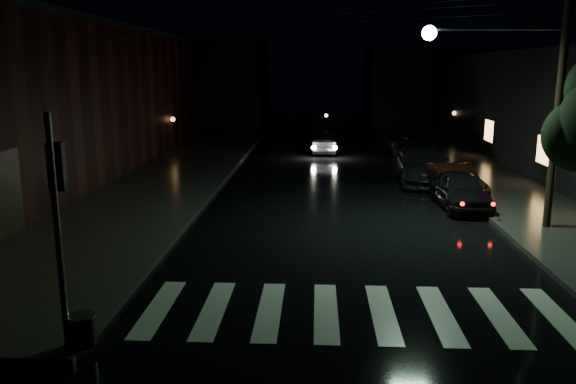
# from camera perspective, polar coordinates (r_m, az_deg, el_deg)

# --- Properties ---
(ground) EXTENTS (120.00, 120.00, 0.00)m
(ground) POSITION_cam_1_polar(r_m,az_deg,el_deg) (11.94, -7.98, -12.70)
(ground) COLOR black
(ground) RESTS_ON ground
(sidewalk_left) EXTENTS (6.00, 44.00, 0.15)m
(sidewalk_left) POSITION_cam_1_polar(r_m,az_deg,el_deg) (26.11, -13.05, 1.08)
(sidewalk_left) COLOR #282826
(sidewalk_left) RESTS_ON ground
(sidewalk_right) EXTENTS (4.00, 44.00, 0.15)m
(sidewalk_right) POSITION_cam_1_polar(r_m,az_deg,el_deg) (26.30, 20.22, 0.71)
(sidewalk_right) COLOR #282826
(sidewalk_right) RESTS_ON ground
(building_left) EXTENTS (10.00, 36.00, 7.00)m
(building_left) POSITION_cam_1_polar(r_m,az_deg,el_deg) (30.18, -25.33, 8.27)
(building_left) COLOR black
(building_left) RESTS_ON ground
(building_far_left) EXTENTS (14.00, 10.00, 8.00)m
(building_far_left) POSITION_cam_1_polar(r_m,az_deg,el_deg) (56.93, -9.58, 11.14)
(building_far_left) COLOR black
(building_far_left) RESTS_ON ground
(building_far_right) EXTENTS (14.00, 10.00, 7.00)m
(building_far_right) POSITION_cam_1_polar(r_m,az_deg,el_deg) (56.88, 15.20, 10.38)
(building_far_right) COLOR black
(building_far_right) RESTS_ON ground
(crosswalk) EXTENTS (9.00, 3.00, 0.01)m
(crosswalk) POSITION_cam_1_polar(r_m,az_deg,el_deg) (12.22, 6.75, -12.02)
(crosswalk) COLOR beige
(crosswalk) RESTS_ON ground
(signal_pole_corner) EXTENTS (0.68, 0.61, 4.20)m
(signal_pole_corner) POSITION_cam_1_polar(r_m,az_deg,el_deg) (10.70, -21.18, -7.56)
(signal_pole_corner) COLOR slate
(signal_pole_corner) RESTS_ON ground
(utility_pole) EXTENTS (4.92, 0.44, 8.00)m
(utility_pole) POSITION_cam_1_polar(r_m,az_deg,el_deg) (18.83, 24.06, 9.98)
(utility_pole) COLOR black
(utility_pole) RESTS_ON ground
(parked_car_a) EXTENTS (1.75, 4.08, 1.37)m
(parked_car_a) POSITION_cam_1_polar(r_m,az_deg,el_deg) (21.64, 17.11, 0.21)
(parked_car_a) COLOR black
(parked_car_a) RESTS_ON ground
(parked_car_b) EXTENTS (1.98, 4.29, 1.36)m
(parked_car_b) POSITION_cam_1_polar(r_m,az_deg,el_deg) (23.26, 16.40, 1.06)
(parked_car_b) COLOR black
(parked_car_b) RESTS_ON ground
(parked_car_c) EXTENTS (2.48, 5.63, 1.61)m
(parked_car_c) POSITION_cam_1_polar(r_m,az_deg,el_deg) (26.36, 13.45, 2.77)
(parked_car_c) COLOR black
(parked_car_c) RESTS_ON ground
(parked_car_d) EXTENTS (2.41, 4.70, 1.27)m
(parked_car_d) POSITION_cam_1_polar(r_m,az_deg,el_deg) (34.54, 12.01, 4.76)
(parked_car_d) COLOR black
(parked_car_d) RESTS_ON ground
(oncoming_car) EXTENTS (1.44, 4.03, 1.32)m
(oncoming_car) POSITION_cam_1_polar(r_m,az_deg,el_deg) (34.62, 3.70, 5.07)
(oncoming_car) COLOR black
(oncoming_car) RESTS_ON ground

